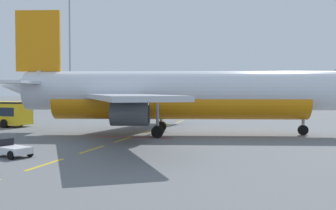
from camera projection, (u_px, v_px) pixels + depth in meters
The scene contains 4 objects.
apron_paint_markings at pixel (173, 124), 51.57m from camera, with size 8.00×95.82×0.01m.
airliner_foreground at pixel (174, 94), 38.92m from camera, with size 34.57×33.78×12.20m.
apron_light_mast_near at pixel (70, 32), 87.14m from camera, with size 1.80×1.80×27.76m.
terminal_satellite at pixel (310, 88), 159.56m from camera, with size 82.38×23.04×12.61m.
Camera 1 is at (31.01, -12.53, 4.31)m, focal length 42.68 mm.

